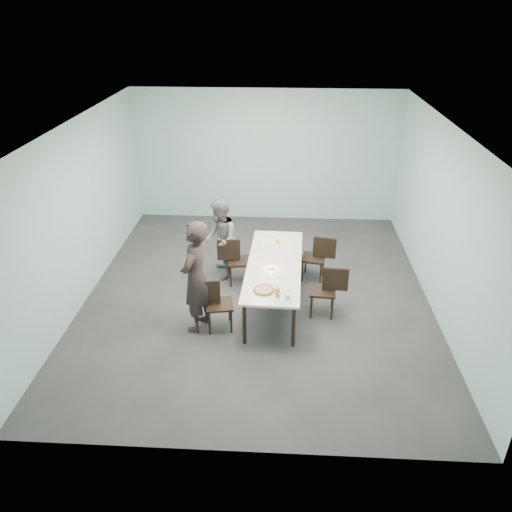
# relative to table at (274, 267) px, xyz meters

# --- Properties ---
(ground) EXTENTS (7.00, 7.00, 0.00)m
(ground) POSITION_rel_table_xyz_m (-0.30, 0.23, -0.69)
(ground) COLOR #333335
(ground) RESTS_ON ground
(room_shell) EXTENTS (6.02, 7.02, 3.01)m
(room_shell) POSITION_rel_table_xyz_m (-0.30, 0.23, 1.33)
(room_shell) COLOR #A5D0CD
(room_shell) RESTS_ON ground
(table) EXTENTS (1.00, 2.63, 0.75)m
(table) POSITION_rel_table_xyz_m (0.00, 0.00, 0.00)
(table) COLOR white
(table) RESTS_ON ground
(chair_near_left) EXTENTS (0.64, 0.49, 0.87)m
(chair_near_left) POSITION_rel_table_xyz_m (-0.92, -0.83, -0.19)
(chair_near_left) COLOR black
(chair_near_left) RESTS_ON ground
(chair_far_left) EXTENTS (0.63, 0.47, 0.87)m
(chair_far_left) POSITION_rel_table_xyz_m (-0.73, 0.64, -0.19)
(chair_far_left) COLOR black
(chair_far_left) RESTS_ON ground
(chair_near_right) EXTENTS (0.63, 0.45, 0.87)m
(chair_near_right) POSITION_rel_table_xyz_m (0.89, -0.32, -0.19)
(chair_near_right) COLOR black
(chair_near_right) RESTS_ON ground
(chair_far_right) EXTENTS (0.65, 0.50, 0.87)m
(chair_far_right) POSITION_rel_table_xyz_m (0.79, 0.84, -0.19)
(chair_far_right) COLOR black
(chair_far_right) RESTS_ON ground
(diner_near) EXTENTS (0.61, 0.77, 1.84)m
(diner_near) POSITION_rel_table_xyz_m (-1.19, -0.81, 0.23)
(diner_near) COLOR black
(diner_near) RESTS_ON ground
(diner_far) EXTENTS (0.71, 0.84, 1.53)m
(diner_far) POSITION_rel_table_xyz_m (-1.02, 0.86, 0.07)
(diner_far) COLOR slate
(diner_far) RESTS_ON ground
(pizza) EXTENTS (0.34, 0.34, 0.04)m
(pizza) POSITION_rel_table_xyz_m (-0.14, -0.90, 0.08)
(pizza) COLOR white
(pizza) RESTS_ON table
(side_plate) EXTENTS (0.18, 0.18, 0.01)m
(side_plate) POSITION_rel_table_xyz_m (0.03, -0.63, 0.06)
(side_plate) COLOR white
(side_plate) RESTS_ON table
(beer_glass) EXTENTS (0.08, 0.08, 0.15)m
(beer_glass) POSITION_rel_table_xyz_m (0.07, -1.03, 0.13)
(beer_glass) COLOR gold
(beer_glass) RESTS_ON table
(water_tumbler) EXTENTS (0.08, 0.08, 0.09)m
(water_tumbler) POSITION_rel_table_xyz_m (0.22, -1.09, 0.10)
(water_tumbler) COLOR silver
(water_tumbler) RESTS_ON table
(tealight) EXTENTS (0.06, 0.06, 0.05)m
(tealight) POSITION_rel_table_xyz_m (-0.04, -0.19, 0.08)
(tealight) COLOR silver
(tealight) RESTS_ON table
(amber_tumbler) EXTENTS (0.07, 0.07, 0.08)m
(amber_tumbler) POSITION_rel_table_xyz_m (0.04, 0.78, 0.10)
(amber_tumbler) COLOR gold
(amber_tumbler) RESTS_ON table
(menu) EXTENTS (0.31, 0.23, 0.01)m
(menu) POSITION_rel_table_xyz_m (-0.08, 0.83, 0.06)
(menu) COLOR silver
(menu) RESTS_ON table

